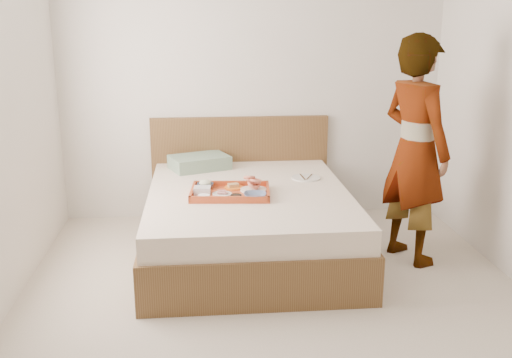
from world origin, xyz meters
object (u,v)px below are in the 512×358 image
object	(u,v)px
dinner_plate	(306,178)
person	(415,151)
tray	(230,192)
bed	(249,222)

from	to	relation	value
dinner_plate	person	world-z (taller)	person
tray	person	world-z (taller)	person
tray	dinner_plate	xyz separation A→B (m)	(0.66, 0.41, -0.02)
bed	dinner_plate	xyz separation A→B (m)	(0.51, 0.30, 0.27)
dinner_plate	tray	bearing A→B (deg)	-147.91
dinner_plate	bed	bearing A→B (deg)	-149.20
tray	person	bearing A→B (deg)	1.42
bed	dinner_plate	bearing A→B (deg)	30.80
dinner_plate	person	distance (m)	0.95
dinner_plate	person	size ratio (longest dim) A/B	0.14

